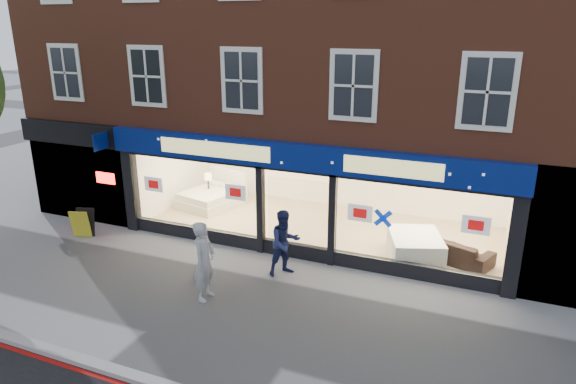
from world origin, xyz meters
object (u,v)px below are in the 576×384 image
Objects in this scene: mattress_stack at (415,247)px; a_board at (83,223)px; display_bed at (213,197)px; pedestrian_grey at (204,261)px; sofa at (452,249)px; pedestrian_blue at (285,243)px.

mattress_stack is 2.28× the size of a_board.
pedestrian_grey reaches higher than display_bed.
display_bed is 4.41m from a_board.
a_board is (-9.62, -2.17, 0.01)m from mattress_stack.
mattress_stack is at bearing 38.22° from sofa.
mattress_stack is 1.16× the size of pedestrian_blue.
sofa is at bearing -54.46° from pedestrian_grey.
display_bed is 2.59× the size of a_board.
pedestrian_grey is at bearing -36.35° from a_board.
pedestrian_blue is (4.31, -3.63, 0.46)m from display_bed.
mattress_stack is at bearing 0.66° from display_bed.
sofa is 4.59m from pedestrian_blue.
sofa is (0.95, 0.27, -0.02)m from mattress_stack.
pedestrian_grey is 2.25m from pedestrian_blue.
pedestrian_blue is (1.24, 1.87, -0.09)m from pedestrian_grey.
mattress_stack is at bearing -50.63° from pedestrian_grey.
display_bed reaches higher than mattress_stack.
a_board is 6.65m from pedestrian_blue.
display_bed reaches higher than a_board.
pedestrian_grey is 1.10× the size of pedestrian_blue.
a_board is (-10.56, -2.45, 0.03)m from sofa.
a_board is at bearing 68.45° from pedestrian_grey.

